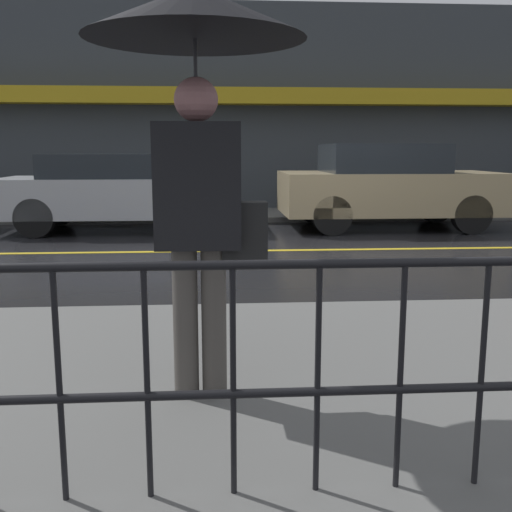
# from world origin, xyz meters

# --- Properties ---
(ground_plane) EXTENTS (80.00, 80.00, 0.00)m
(ground_plane) POSITION_xyz_m (0.00, 0.00, 0.00)
(ground_plane) COLOR black
(sidewalk_near) EXTENTS (28.00, 3.19, 0.10)m
(sidewalk_near) POSITION_xyz_m (0.00, -4.96, 0.05)
(sidewalk_near) COLOR #60605E
(sidewalk_near) RESTS_ON ground_plane
(sidewalk_far) EXTENTS (28.00, 2.06, 0.10)m
(sidewalk_far) POSITION_xyz_m (0.00, 4.40, 0.05)
(sidewalk_far) COLOR #60605E
(sidewalk_far) RESTS_ON ground_plane
(lane_marking) EXTENTS (25.20, 0.12, 0.01)m
(lane_marking) POSITION_xyz_m (0.00, 0.00, 0.00)
(lane_marking) COLOR gold
(lane_marking) RESTS_ON ground_plane
(building_storefront) EXTENTS (28.00, 0.85, 4.67)m
(building_storefront) POSITION_xyz_m (0.00, 5.54, 2.36)
(building_storefront) COLOR #383D42
(building_storefront) RESTS_ON ground_plane
(pedestrian) EXTENTS (1.12, 1.12, 2.13)m
(pedestrian) POSITION_xyz_m (-1.77, -5.32, 1.81)
(pedestrian) COLOR #4C4742
(pedestrian) RESTS_ON sidewalk_near
(car_silver) EXTENTS (4.01, 1.73, 1.36)m
(car_silver) POSITION_xyz_m (-3.43, 2.34, 0.71)
(car_silver) COLOR #B2B5BA
(car_silver) RESTS_ON ground_plane
(car_tan) EXTENTS (3.92, 1.91, 1.54)m
(car_tan) POSITION_xyz_m (1.49, 2.34, 0.79)
(car_tan) COLOR tan
(car_tan) RESTS_ON ground_plane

